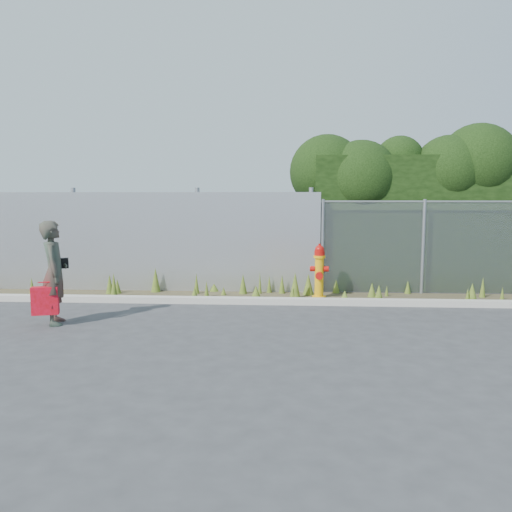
{
  "coord_description": "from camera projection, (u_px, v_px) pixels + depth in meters",
  "views": [
    {
      "loc": [
        0.26,
        -7.84,
        2.11
      ],
      "look_at": [
        -0.3,
        1.4,
        1.0
      ],
      "focal_mm": 35.0,
      "sensor_mm": 36.0,
      "label": 1
    }
  ],
  "objects": [
    {
      "name": "chainlink_fence",
      "position": [
        473.0,
        247.0,
        10.64
      ],
      "size": [
        6.5,
        0.07,
        2.05
      ],
      "color": "gray",
      "rests_on": "ground"
    },
    {
      "name": "curb",
      "position": [
        272.0,
        301.0,
        9.82
      ],
      "size": [
        16.0,
        0.22,
        0.12
      ],
      "primitive_type": "cube",
      "color": "#B0AA9F",
      "rests_on": "ground"
    },
    {
      "name": "hedge",
      "position": [
        459.0,
        198.0,
        11.47
      ],
      "size": [
        7.86,
        1.96,
        3.74
      ],
      "color": "black",
      "rests_on": "ground"
    },
    {
      "name": "black_shoulder_bag",
      "position": [
        61.0,
        263.0,
        8.34
      ],
      "size": [
        0.23,
        0.09,
        0.17
      ],
      "rotation": [
        0.0,
        0.0,
        0.43
      ],
      "color": "black"
    },
    {
      "name": "weed_strip",
      "position": [
        296.0,
        291.0,
        10.43
      ],
      "size": [
        16.0,
        1.27,
        0.55
      ],
      "color": "#433A26",
      "rests_on": "ground"
    },
    {
      "name": "corrugated_fence",
      "position": [
        128.0,
        242.0,
        11.08
      ],
      "size": [
        8.5,
        0.21,
        2.3
      ],
      "color": "#A7A9AE",
      "rests_on": "ground"
    },
    {
      "name": "red_tote_bag",
      "position": [
        45.0,
        301.0,
        8.06
      ],
      "size": [
        0.41,
        0.15,
        0.54
      ],
      "rotation": [
        0.0,
        0.0,
        0.29
      ],
      "color": "#B10A0B"
    },
    {
      "name": "ground",
      "position": [
        269.0,
        328.0,
        8.04
      ],
      "size": [
        80.0,
        80.0,
        0.0
      ],
      "primitive_type": "plane",
      "color": "#373739",
      "rests_on": "ground"
    },
    {
      "name": "woman",
      "position": [
        54.0,
        273.0,
        8.21
      ],
      "size": [
        0.6,
        0.73,
        1.72
      ],
      "primitive_type": "imported",
      "rotation": [
        0.0,
        0.0,
        1.91
      ],
      "color": "#0E5B44",
      "rests_on": "ground"
    },
    {
      "name": "fire_hydrant",
      "position": [
        319.0,
        272.0,
        10.26
      ],
      "size": [
        0.38,
        0.34,
        1.15
      ],
      "rotation": [
        0.0,
        0.0,
        -0.06
      ],
      "color": "#EBA90C",
      "rests_on": "ground"
    }
  ]
}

